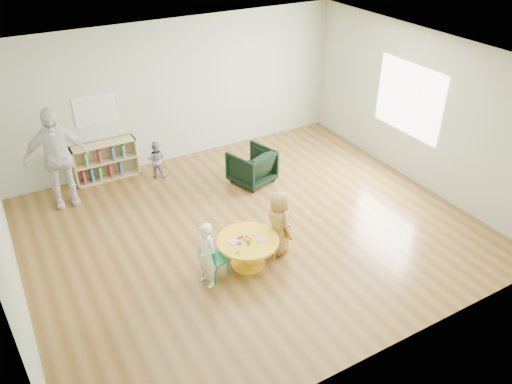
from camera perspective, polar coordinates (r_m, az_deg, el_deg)
room at (r=7.33m, az=-0.54°, el=7.90°), size 7.10×7.00×2.80m
activity_table at (r=7.35m, az=-0.92°, el=-6.36°), size 0.91×0.91×0.50m
kid_chair_left at (r=7.17m, az=-4.89°, el=-7.69°), size 0.39×0.39×0.58m
kid_chair_right at (r=7.66m, az=2.72°, el=-4.94°), size 0.29×0.29×0.53m
bookshelf at (r=9.95m, az=-16.92°, el=3.42°), size 1.20×0.30×0.75m
alphabet_poster at (r=9.66m, az=-17.94°, el=8.89°), size 0.74×0.01×0.54m
armchair at (r=9.39m, az=-0.48°, el=2.95°), size 0.90×0.92×0.67m
child_left at (r=6.95m, az=-5.68°, el=-7.21°), size 0.32×0.41×1.00m
child_right at (r=7.50m, az=2.58°, el=-3.53°), size 0.38×0.54×1.06m
toddler at (r=9.74m, az=-11.33°, el=3.66°), size 0.46×0.44×0.75m
adult_caretaker at (r=9.11m, az=-21.82°, el=3.61°), size 1.09×0.51×1.81m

